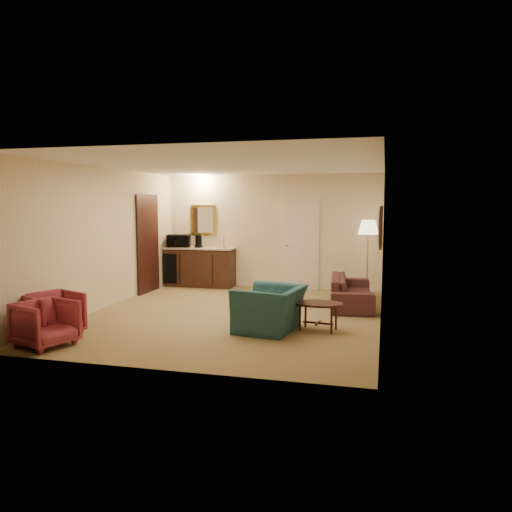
{
  "coord_description": "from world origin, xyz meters",
  "views": [
    {
      "loc": [
        2.53,
        -8.21,
        1.94
      ],
      "look_at": [
        0.28,
        0.5,
        0.99
      ],
      "focal_mm": 35.0,
      "sensor_mm": 36.0,
      "label": 1
    }
  ],
  "objects_px": {
    "sofa": "(352,286)",
    "microwave": "(179,239)",
    "coffee_table": "(318,316)",
    "coffee_maker": "(199,241)",
    "rose_chair_far": "(46,321)",
    "rose_chair_near": "(53,312)",
    "floor_lamp": "(368,258)",
    "teal_armchair": "(270,301)",
    "waste_bin": "(225,281)",
    "wetbar_cabinet": "(200,267)"
  },
  "relations": [
    {
      "from": "rose_chair_near",
      "to": "microwave",
      "type": "xyz_separation_m",
      "value": [
        0.0,
        4.65,
        0.74
      ]
    },
    {
      "from": "wetbar_cabinet",
      "to": "microwave",
      "type": "xyz_separation_m",
      "value": [
        -0.5,
        -0.07,
        0.64
      ]
    },
    {
      "from": "wetbar_cabinet",
      "to": "teal_armchair",
      "type": "bearing_deg",
      "value": -55.23
    },
    {
      "from": "sofa",
      "to": "rose_chair_near",
      "type": "xyz_separation_m",
      "value": [
        -4.1,
        -3.3,
        -0.02
      ]
    },
    {
      "from": "sofa",
      "to": "teal_armchair",
      "type": "distance_m",
      "value": 2.46
    },
    {
      "from": "rose_chair_near",
      "to": "rose_chair_far",
      "type": "distance_m",
      "value": 0.56
    },
    {
      "from": "wetbar_cabinet",
      "to": "waste_bin",
      "type": "relative_size",
      "value": 5.12
    },
    {
      "from": "waste_bin",
      "to": "coffee_maker",
      "type": "xyz_separation_m",
      "value": [
        -0.66,
        0.08,
        0.91
      ]
    },
    {
      "from": "rose_chair_far",
      "to": "waste_bin",
      "type": "distance_m",
      "value": 5.16
    },
    {
      "from": "coffee_table",
      "to": "microwave",
      "type": "xyz_separation_m",
      "value": [
        -3.72,
        3.35,
        0.88
      ]
    },
    {
      "from": "wetbar_cabinet",
      "to": "rose_chair_far",
      "type": "height_order",
      "value": "wetbar_cabinet"
    },
    {
      "from": "teal_armchair",
      "to": "rose_chair_far",
      "type": "distance_m",
      "value": 3.19
    },
    {
      "from": "coffee_maker",
      "to": "teal_armchair",
      "type": "bearing_deg",
      "value": -50.31
    },
    {
      "from": "wetbar_cabinet",
      "to": "microwave",
      "type": "height_order",
      "value": "microwave"
    },
    {
      "from": "floor_lamp",
      "to": "coffee_table",
      "type": "bearing_deg",
      "value": -101.4
    },
    {
      "from": "rose_chair_far",
      "to": "coffee_maker",
      "type": "xyz_separation_m",
      "value": [
        0.24,
        5.15,
        0.72
      ]
    },
    {
      "from": "sofa",
      "to": "microwave",
      "type": "height_order",
      "value": "microwave"
    },
    {
      "from": "sofa",
      "to": "floor_lamp",
      "type": "relative_size",
      "value": 1.21
    },
    {
      "from": "sofa",
      "to": "waste_bin",
      "type": "relative_size",
      "value": 6.08
    },
    {
      "from": "wetbar_cabinet",
      "to": "waste_bin",
      "type": "xyz_separation_m",
      "value": [
        0.65,
        -0.14,
        -0.3
      ]
    },
    {
      "from": "rose_chair_near",
      "to": "coffee_maker",
      "type": "bearing_deg",
      "value": 17.28
    },
    {
      "from": "rose_chair_far",
      "to": "coffee_maker",
      "type": "distance_m",
      "value": 5.21
    },
    {
      "from": "rose_chair_far",
      "to": "floor_lamp",
      "type": "distance_m",
      "value": 6.4
    },
    {
      "from": "wetbar_cabinet",
      "to": "coffee_table",
      "type": "distance_m",
      "value": 4.71
    },
    {
      "from": "coffee_table",
      "to": "microwave",
      "type": "height_order",
      "value": "microwave"
    },
    {
      "from": "sofa",
      "to": "coffee_table",
      "type": "height_order",
      "value": "sofa"
    },
    {
      "from": "floor_lamp",
      "to": "coffee_maker",
      "type": "xyz_separation_m",
      "value": [
        -3.86,
        0.26,
        0.26
      ]
    },
    {
      "from": "coffee_table",
      "to": "coffee_maker",
      "type": "relative_size",
      "value": 2.57
    },
    {
      "from": "rose_chair_far",
      "to": "coffee_table",
      "type": "height_order",
      "value": "rose_chair_far"
    },
    {
      "from": "rose_chair_near",
      "to": "waste_bin",
      "type": "xyz_separation_m",
      "value": [
        1.15,
        4.58,
        -0.2
      ]
    },
    {
      "from": "coffee_table",
      "to": "rose_chair_near",
      "type": "bearing_deg",
      "value": -160.76
    },
    {
      "from": "rose_chair_near",
      "to": "rose_chair_far",
      "type": "height_order",
      "value": "rose_chair_near"
    },
    {
      "from": "wetbar_cabinet",
      "to": "microwave",
      "type": "distance_m",
      "value": 0.82
    },
    {
      "from": "rose_chair_far",
      "to": "microwave",
      "type": "distance_m",
      "value": 5.2
    },
    {
      "from": "sofa",
      "to": "rose_chair_near",
      "type": "distance_m",
      "value": 5.26
    },
    {
      "from": "coffee_table",
      "to": "coffee_maker",
      "type": "height_order",
      "value": "coffee_maker"
    },
    {
      "from": "coffee_table",
      "to": "waste_bin",
      "type": "relative_size",
      "value": 2.35
    },
    {
      "from": "microwave",
      "to": "waste_bin",
      "type": "bearing_deg",
      "value": -19.05
    },
    {
      "from": "teal_armchair",
      "to": "rose_chair_near",
      "type": "bearing_deg",
      "value": -61.38
    },
    {
      "from": "teal_armchair",
      "to": "microwave",
      "type": "distance_m",
      "value": 4.7
    },
    {
      "from": "waste_bin",
      "to": "microwave",
      "type": "distance_m",
      "value": 1.49
    },
    {
      "from": "rose_chair_far",
      "to": "coffee_table",
      "type": "distance_m",
      "value": 3.91
    },
    {
      "from": "rose_chair_near",
      "to": "floor_lamp",
      "type": "xyz_separation_m",
      "value": [
        4.35,
        4.4,
        0.45
      ]
    },
    {
      "from": "coffee_table",
      "to": "floor_lamp",
      "type": "height_order",
      "value": "floor_lamp"
    },
    {
      "from": "teal_armchair",
      "to": "coffee_table",
      "type": "xyz_separation_m",
      "value": [
        0.71,
        0.2,
        -0.24
      ]
    },
    {
      "from": "microwave",
      "to": "coffee_maker",
      "type": "bearing_deg",
      "value": -14.4
    },
    {
      "from": "rose_chair_far",
      "to": "sofa",
      "type": "bearing_deg",
      "value": -27.24
    },
    {
      "from": "coffee_maker",
      "to": "floor_lamp",
      "type": "bearing_deg",
      "value": 0.55
    },
    {
      "from": "wetbar_cabinet",
      "to": "rose_chair_far",
      "type": "xyz_separation_m",
      "value": [
        -0.25,
        -5.22,
        -0.11
      ]
    },
    {
      "from": "wetbar_cabinet",
      "to": "rose_chair_near",
      "type": "bearing_deg",
      "value": -96.05
    }
  ]
}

